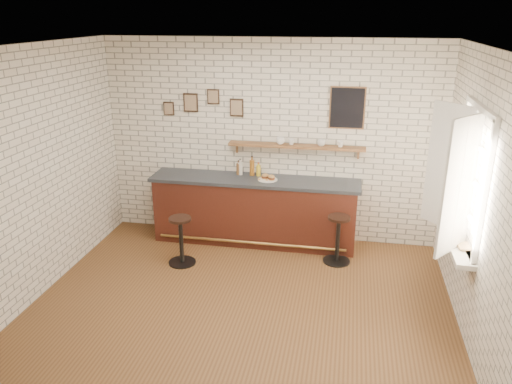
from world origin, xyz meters
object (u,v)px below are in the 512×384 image
shelf_cup_a (280,141)px  book_upper (458,246)px  ciabatta_sandwich (268,177)px  shelf_cup_c (321,143)px  bitters_bottle_white (240,168)px  bitters_bottle_brown (239,169)px  condiment_bottle_yellow (258,170)px  shelf_cup_b (291,142)px  bitters_bottle_amber (252,167)px  shelf_cup_d (340,144)px  sandwich_plate (268,180)px  book_lower (458,247)px  bar_stool_left (181,239)px  bar_stool_right (338,238)px  bar_counter (255,210)px

shelf_cup_a → book_upper: 2.96m
ciabatta_sandwich → shelf_cup_c: size_ratio=2.00×
shelf_cup_c → bitters_bottle_white: bearing=99.7°
bitters_bottle_brown → condiment_bottle_yellow: size_ratio=1.08×
shelf_cup_c → ciabatta_sandwich: bearing=114.2°
condiment_bottle_yellow → shelf_cup_b: size_ratio=2.26×
condiment_bottle_yellow → book_upper: size_ratio=1.00×
ciabatta_sandwich → shelf_cup_c: 0.91m
bitters_bottle_amber → shelf_cup_c: shelf_cup_c is taller
condiment_bottle_yellow → shelf_cup_c: 1.02m
condiment_bottle_yellow → shelf_cup_d: bearing=2.3°
bitters_bottle_brown → bitters_bottle_amber: bearing=0.0°
ciabatta_sandwich → shelf_cup_b: shelf_cup_b is taller
condiment_bottle_yellow → shelf_cup_d: shelf_cup_d is taller
sandwich_plate → shelf_cup_a: 0.60m
bitters_bottle_amber → condiment_bottle_yellow: size_ratio=1.47×
shelf_cup_b → book_lower: size_ratio=0.46×
bar_stool_left → book_upper: (3.42, -0.78, 0.59)m
bar_stool_right → shelf_cup_b: 1.54m
sandwich_plate → shelf_cup_d: size_ratio=3.11×
bar_stool_left → shelf_cup_b: (1.37, 1.09, 1.17)m
bar_counter → book_upper: (2.56, -1.67, 0.45)m
shelf_cup_c → bitters_bottle_brown: bearing=99.7°
bar_counter → bar_stool_right: (1.27, -0.45, -0.14)m
bar_counter → bitters_bottle_brown: (-0.27, 0.15, 0.59)m
ciabatta_sandwich → condiment_bottle_yellow: bearing=136.0°
ciabatta_sandwich → shelf_cup_d: size_ratio=2.66×
ciabatta_sandwich → shelf_cup_c: shelf_cup_c is taller
bitters_bottle_white → bar_stool_right: size_ratio=0.36×
bitters_bottle_white → book_upper: 3.35m
shelf_cup_c → book_lower: shelf_cup_c is taller
bar_counter → shelf_cup_d: (1.21, 0.20, 1.04)m
bar_stool_right → book_lower: 1.86m
bitters_bottle_amber → shelf_cup_d: shelf_cup_d is taller
sandwich_plate → shelf_cup_d: shelf_cup_d is taller
shelf_cup_b → shelf_cup_c: bearing=-67.8°
shelf_cup_a → book_upper: (2.21, -1.87, -0.59)m
bitters_bottle_brown → shelf_cup_a: bearing=4.5°
book_lower → shelf_cup_b: bearing=132.2°
shelf_cup_c → bar_stool_left: bearing=128.6°
sandwich_plate → shelf_cup_a: size_ratio=2.24×
bitters_bottle_white → shelf_cup_b: 0.87m
sandwich_plate → shelf_cup_c: size_ratio=2.35×
shelf_cup_b → bitters_bottle_brown: bearing=115.8°
shelf_cup_b → shelf_cup_c: (0.44, 0.00, 0.01)m
bar_counter → book_lower: 3.08m
bitters_bottle_brown → bitters_bottle_amber: bitters_bottle_amber is taller
bitters_bottle_brown → bitters_bottle_white: 0.03m
shelf_cup_d → shelf_cup_b: bearing=155.5°
shelf_cup_b → book_upper: (2.05, -1.87, -0.59)m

